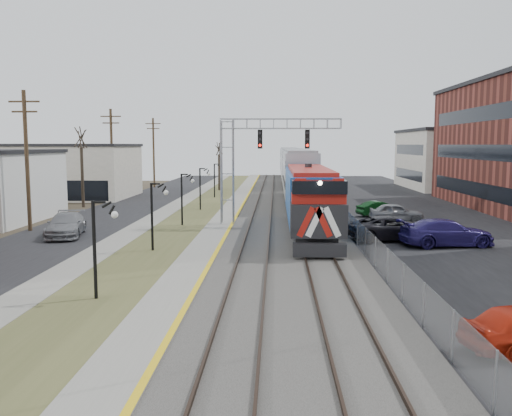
{
  "coord_description": "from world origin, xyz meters",
  "views": [
    {
      "loc": [
        3.21,
        -12.9,
        6.19
      ],
      "look_at": [
        2.06,
        17.74,
        2.6
      ],
      "focal_mm": 38.0,
      "sensor_mm": 36.0,
      "label": 1
    }
  ],
  "objects": [
    {
      "name": "platform",
      "position": [
        -1.0,
        35.0,
        0.12
      ],
      "size": [
        2.0,
        120.0,
        0.24
      ],
      "primitive_type": "cube",
      "color": "gray",
      "rests_on": "ground"
    },
    {
      "name": "car_lot_e",
      "position": [
        12.91,
        30.78,
        0.74
      ],
      "size": [
        4.44,
        2.07,
        1.47
      ],
      "primitive_type": "imported",
      "rotation": [
        0.0,
        0.0,
        1.49
      ],
      "color": "gray",
      "rests_on": "ground"
    },
    {
      "name": "ground",
      "position": [
        0.0,
        0.0,
        0.0
      ],
      "size": [
        160.0,
        160.0,
        0.0
      ],
      "primitive_type": "plane",
      "color": "#473D2D",
      "rests_on": "ground"
    },
    {
      "name": "ballast_bed",
      "position": [
        4.0,
        35.0,
        0.1
      ],
      "size": [
        8.0,
        120.0,
        0.2
      ],
      "primitive_type": "cube",
      "color": "#595651",
      "rests_on": "ground"
    },
    {
      "name": "fence",
      "position": [
        8.2,
        35.0,
        0.8
      ],
      "size": [
        0.04,
        120.0,
        1.6
      ],
      "primitive_type": "cube",
      "color": "gray",
      "rests_on": "ground"
    },
    {
      "name": "utility_poles",
      "position": [
        -14.5,
        25.0,
        5.0
      ],
      "size": [
        0.28,
        80.28,
        10.0
      ],
      "color": "#4C3823",
      "rests_on": "ground"
    },
    {
      "name": "car_street_b",
      "position": [
        -10.98,
        22.73,
        0.78
      ],
      "size": [
        3.24,
        5.71,
        1.56
      ],
      "primitive_type": "imported",
      "rotation": [
        0.0,
        0.0,
        0.21
      ],
      "color": "gray",
      "rests_on": "ground"
    },
    {
      "name": "signal_gantry",
      "position": [
        1.22,
        27.99,
        5.59
      ],
      "size": [
        9.0,
        1.07,
        8.15
      ],
      "color": "gray",
      "rests_on": "ground"
    },
    {
      "name": "car_lot_f",
      "position": [
        12.17,
        34.0,
        0.65
      ],
      "size": [
        4.16,
        2.64,
        1.29
      ],
      "primitive_type": "imported",
      "rotation": [
        0.0,
        0.0,
        1.92
      ],
      "color": "#0B3712",
      "rests_on": "ground"
    },
    {
      "name": "parking_lot",
      "position": [
        16.0,
        35.0,
        0.02
      ],
      "size": [
        16.0,
        120.0,
        0.04
      ],
      "primitive_type": "cube",
      "color": "black",
      "rests_on": "ground"
    },
    {
      "name": "track_near",
      "position": [
        2.0,
        35.0,
        0.28
      ],
      "size": [
        1.58,
        120.0,
        0.15
      ],
      "color": "#2D2119",
      "rests_on": "ballast_bed"
    },
    {
      "name": "train",
      "position": [
        5.5,
        59.57,
        2.92
      ],
      "size": [
        3.0,
        85.85,
        5.33
      ],
      "color": "#134AA2",
      "rests_on": "ground"
    },
    {
      "name": "street_west",
      "position": [
        -11.5,
        35.0,
        0.02
      ],
      "size": [
        7.0,
        120.0,
        0.04
      ],
      "primitive_type": "cube",
      "color": "black",
      "rests_on": "ground"
    },
    {
      "name": "lampposts",
      "position": [
        -4.0,
        18.29,
        2.0
      ],
      "size": [
        0.14,
        62.14,
        4.0
      ],
      "color": "black",
      "rests_on": "ground"
    },
    {
      "name": "track_far",
      "position": [
        5.5,
        35.0,
        0.28
      ],
      "size": [
        1.58,
        120.0,
        0.15
      ],
      "color": "#2D2119",
      "rests_on": "ballast_bed"
    },
    {
      "name": "platform_edge",
      "position": [
        -0.12,
        35.0,
        0.24
      ],
      "size": [
        0.24,
        120.0,
        0.01
      ],
      "primitive_type": "cube",
      "color": "gold",
      "rests_on": "platform"
    },
    {
      "name": "sidewalk",
      "position": [
        -7.0,
        35.0,
        0.04
      ],
      "size": [
        2.0,
        120.0,
        0.08
      ],
      "primitive_type": "cube",
      "color": "gray",
      "rests_on": "ground"
    },
    {
      "name": "bare_trees",
      "position": [
        -12.66,
        38.91,
        2.7
      ],
      "size": [
        12.3,
        42.3,
        5.95
      ],
      "color": "#382D23",
      "rests_on": "ground"
    },
    {
      "name": "car_lot_d",
      "position": [
        13.6,
        20.08,
        0.83
      ],
      "size": [
        5.96,
        3.11,
        1.65
      ],
      "primitive_type": "imported",
      "rotation": [
        0.0,
        0.0,
        1.72
      ],
      "color": "navy",
      "rests_on": "ground"
    },
    {
      "name": "car_lot_c",
      "position": [
        10.71,
        21.97,
        0.78
      ],
      "size": [
        6.0,
        3.56,
        1.56
      ],
      "primitive_type": "imported",
      "rotation": [
        0.0,
        0.0,
        1.75
      ],
      "color": "black",
      "rests_on": "ground"
    },
    {
      "name": "grass_median",
      "position": [
        -4.0,
        35.0,
        0.03
      ],
      "size": [
        4.0,
        120.0,
        0.06
      ],
      "primitive_type": "cube",
      "color": "#4C502B",
      "rests_on": "ground"
    }
  ]
}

